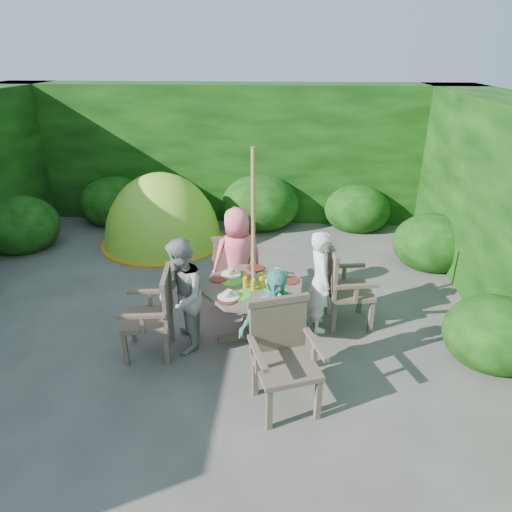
# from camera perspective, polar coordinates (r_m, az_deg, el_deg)

# --- Properties ---
(ground) EXTENTS (60.00, 60.00, 0.00)m
(ground) POSITION_cam_1_polar(r_m,az_deg,el_deg) (5.82, -7.55, -7.56)
(ground) COLOR #47443F
(ground) RESTS_ON ground
(hedge_enclosure) EXTENTS (9.00, 9.00, 2.50)m
(hedge_enclosure) POSITION_cam_1_polar(r_m,az_deg,el_deg) (6.52, -5.89, 8.14)
(hedge_enclosure) COLOR black
(hedge_enclosure) RESTS_ON ground
(patio_table) EXTENTS (1.47, 1.47, 0.80)m
(patio_table) POSITION_cam_1_polar(r_m,az_deg,el_deg) (5.13, -0.29, -4.74)
(patio_table) COLOR #45392D
(patio_table) RESTS_ON ground
(parasol_pole) EXTENTS (0.06, 0.06, 2.20)m
(parasol_pole) POSITION_cam_1_polar(r_m,az_deg,el_deg) (4.89, -0.34, 0.73)
(parasol_pole) COLOR olive
(parasol_pole) RESTS_ON ground
(garden_chair_right) EXTENTS (0.60, 0.65, 0.96)m
(garden_chair_right) POSITION_cam_1_polar(r_m,az_deg,el_deg) (5.51, 10.76, -3.62)
(garden_chair_right) COLOR #45392D
(garden_chair_right) RESTS_ON ground
(garden_chair_left) EXTENTS (0.57, 0.62, 0.93)m
(garden_chair_left) POSITION_cam_1_polar(r_m,az_deg,el_deg) (5.02, -12.59, -6.95)
(garden_chair_left) COLOR #45392D
(garden_chair_left) RESTS_ON ground
(garden_chair_back) EXTENTS (0.55, 0.50, 0.84)m
(garden_chair_back) POSITION_cam_1_polar(r_m,az_deg,el_deg) (6.14, -3.07, -0.83)
(garden_chair_back) COLOR #45392D
(garden_chair_back) RESTS_ON ground
(garden_chair_front) EXTENTS (0.73, 0.69, 0.99)m
(garden_chair_front) POSITION_cam_1_polar(r_m,az_deg,el_deg) (4.27, 3.43, -12.12)
(garden_chair_front) COLOR #45392D
(garden_chair_front) RESTS_ON ground
(child_right) EXTENTS (0.37, 0.50, 1.23)m
(child_right) POSITION_cam_1_polar(r_m,az_deg,el_deg) (5.34, 8.03, -3.15)
(child_right) COLOR white
(child_right) RESTS_ON ground
(child_left) EXTENTS (0.59, 0.71, 1.29)m
(child_left) POSITION_cam_1_polar(r_m,az_deg,el_deg) (4.97, -9.32, -5.01)
(child_left) COLOR #969691
(child_left) RESTS_ON ground
(child_back) EXTENTS (0.75, 0.63, 1.31)m
(child_back) POSITION_cam_1_polar(r_m,az_deg,el_deg) (5.78, -2.32, -0.21)
(child_back) COLOR #FF6983
(child_back) RESTS_ON ground
(child_front) EXTENTS (0.79, 0.60, 1.25)m
(child_front) POSITION_cam_1_polar(r_m,az_deg,el_deg) (4.44, 2.30, -8.96)
(child_front) COLOR #4EB6A7
(child_front) RESTS_ON ground
(dome_tent) EXTENTS (2.46, 2.46, 2.41)m
(dome_tent) POSITION_cam_1_polar(r_m,az_deg,el_deg) (8.12, -11.42, 1.77)
(dome_tent) COLOR #9FDA2A
(dome_tent) RESTS_ON ground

